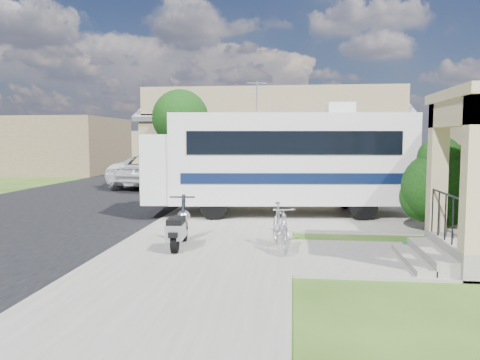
# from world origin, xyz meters

# --- Properties ---
(ground) EXTENTS (120.00, 120.00, 0.00)m
(ground) POSITION_xyz_m (0.00, 0.00, 0.00)
(ground) COLOR #274913
(street_slab) EXTENTS (9.00, 80.00, 0.02)m
(street_slab) POSITION_xyz_m (-7.50, 10.00, 0.01)
(street_slab) COLOR black
(street_slab) RESTS_ON ground
(sidewalk_slab) EXTENTS (4.00, 80.00, 0.06)m
(sidewalk_slab) POSITION_xyz_m (-1.00, 10.00, 0.03)
(sidewalk_slab) COLOR slate
(sidewalk_slab) RESTS_ON ground
(driveway_slab) EXTENTS (7.00, 6.00, 0.05)m
(driveway_slab) POSITION_xyz_m (1.50, 4.50, 0.03)
(driveway_slab) COLOR slate
(driveway_slab) RESTS_ON ground
(walk_slab) EXTENTS (4.00, 3.00, 0.05)m
(walk_slab) POSITION_xyz_m (3.00, -1.00, 0.03)
(walk_slab) COLOR slate
(walk_slab) RESTS_ON ground
(warehouse) EXTENTS (12.50, 8.40, 5.04)m
(warehouse) POSITION_xyz_m (0.00, 13.97, 1.99)
(warehouse) COLOR #806D50
(warehouse) RESTS_ON ground
(distant_bldg_far) EXTENTS (10.00, 8.00, 4.00)m
(distant_bldg_far) POSITION_xyz_m (-17.00, 22.00, 2.00)
(distant_bldg_far) COLOR brown
(distant_bldg_far) RESTS_ON ground
(distant_bldg_near) EXTENTS (8.00, 7.00, 3.20)m
(distant_bldg_near) POSITION_xyz_m (-15.00, 34.00, 1.60)
(distant_bldg_near) COLOR #806D50
(distant_bldg_near) RESTS_ON ground
(street_tree_a) EXTENTS (2.44, 2.40, 4.58)m
(street_tree_a) POSITION_xyz_m (-3.70, 9.05, 3.25)
(street_tree_a) COLOR #2F2115
(street_tree_a) RESTS_ON ground
(street_tree_b) EXTENTS (2.44, 2.40, 4.73)m
(street_tree_b) POSITION_xyz_m (-3.70, 19.05, 3.39)
(street_tree_b) COLOR #2F2115
(street_tree_b) RESTS_ON ground
(street_tree_c) EXTENTS (2.44, 2.40, 4.42)m
(street_tree_c) POSITION_xyz_m (-3.70, 28.05, 3.10)
(street_tree_c) COLOR #2F2115
(street_tree_c) RESTS_ON ground
(motorhome) EXTENTS (8.51, 3.47, 4.25)m
(motorhome) POSITION_xyz_m (0.57, 4.40, 1.82)
(motorhome) COLOR silver
(motorhome) RESTS_ON ground
(shrub) EXTENTS (2.06, 1.97, 2.53)m
(shrub) POSITION_xyz_m (4.81, 1.91, 1.29)
(shrub) COLOR #2F2115
(shrub) RESTS_ON ground
(scooter) EXTENTS (0.59, 1.68, 1.10)m
(scooter) POSITION_xyz_m (-1.50, -0.71, 0.49)
(scooter) COLOR black
(scooter) RESTS_ON ground
(bicycle) EXTENTS (0.83, 1.73, 1.00)m
(bicycle) POSITION_xyz_m (0.74, -0.58, 0.50)
(bicycle) COLOR #A2A2A9
(bicycle) RESTS_ON ground
(pickup_truck) EXTENTS (4.01, 6.57, 1.70)m
(pickup_truck) POSITION_xyz_m (-5.89, 12.83, 0.85)
(pickup_truck) COLOR white
(pickup_truck) RESTS_ON ground
(van) EXTENTS (2.79, 6.57, 1.89)m
(van) POSITION_xyz_m (-6.25, 20.19, 0.94)
(van) COLOR white
(van) RESTS_ON ground
(garden_hose) EXTENTS (0.40, 0.40, 0.18)m
(garden_hose) POSITION_xyz_m (3.63, -0.16, 0.09)
(garden_hose) COLOR #167128
(garden_hose) RESTS_ON ground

